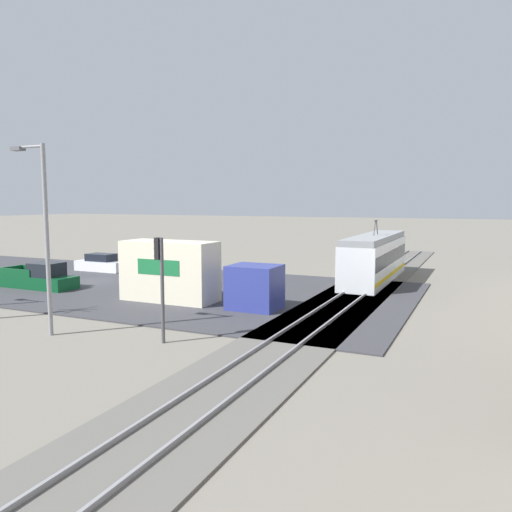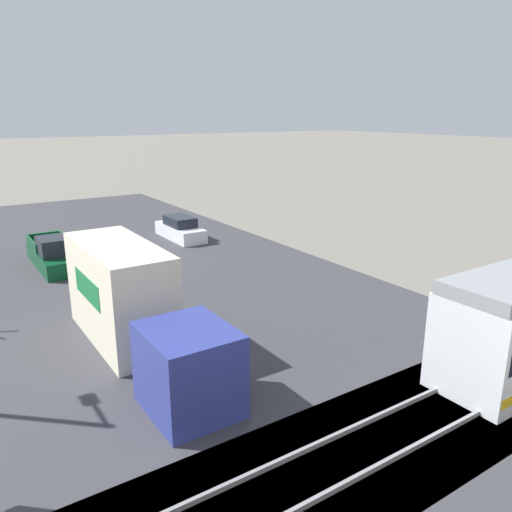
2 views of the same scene
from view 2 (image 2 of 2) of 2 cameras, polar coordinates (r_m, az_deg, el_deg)
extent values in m
plane|color=slate|center=(29.68, -14.01, -0.72)|extent=(320.00, 320.00, 0.00)
cube|color=#38383D|center=(29.67, -14.01, -0.65)|extent=(19.04, 47.07, 0.08)
cube|color=#5B5954|center=(14.50, 14.89, -19.44)|extent=(68.81, 4.40, 0.08)
cube|color=gray|center=(14.83, 12.76, -17.89)|extent=(67.43, 0.10, 0.14)
cube|color=gray|center=(14.08, 17.23, -20.32)|extent=(67.43, 0.10, 0.14)
cube|color=navy|center=(14.63, -7.70, -12.73)|extent=(2.35, 2.78, 2.49)
cube|color=beige|center=(19.30, -15.27, -3.96)|extent=(2.35, 5.90, 3.66)
cube|color=#196B38|center=(18.88, -18.76, -3.53)|extent=(0.02, 2.95, 0.92)
cube|color=#0C4723|center=(29.92, -21.95, -0.26)|extent=(2.01, 5.66, 0.87)
cube|color=black|center=(28.94, -21.80, 1.10)|extent=(1.85, 1.92, 0.95)
cube|color=#0C4723|center=(30.74, -24.22, 1.24)|extent=(0.12, 2.83, 0.51)
cube|color=#0C4723|center=(31.06, -20.89, 1.74)|extent=(0.12, 2.83, 0.51)
cube|color=#0C4723|center=(32.35, -23.09, 2.05)|extent=(1.85, 0.23, 0.51)
cube|color=red|center=(32.41, -24.39, 1.14)|extent=(0.14, 0.04, 0.18)
cube|color=silver|center=(34.32, -8.64, 2.73)|extent=(1.72, 4.68, 0.87)
cube|color=black|center=(34.16, -8.69, 3.96)|extent=(1.48, 2.43, 0.64)
camera|label=1|loc=(19.98, -120.86, -14.90)|focal=35.00mm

